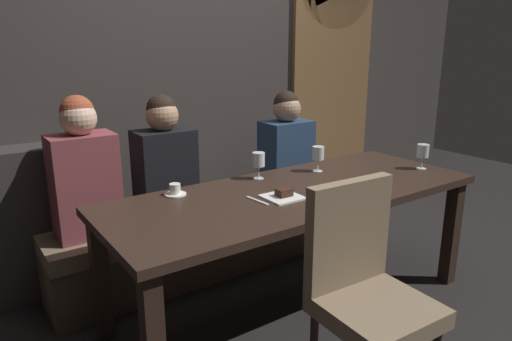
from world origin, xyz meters
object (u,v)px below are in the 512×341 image
Objects in this scene: diner_redhead at (84,171)px; wine_glass_end_left at (318,154)px; chair_near_side at (364,281)px; wine_glass_near_left at (423,152)px; dining_table at (296,204)px; dessert_plate at (283,195)px; banquette_bench at (232,233)px; wine_glass_end_right at (259,161)px; diner_far_end at (286,146)px; fork_on_table at (257,201)px; espresso_cup at (175,190)px; diner_bearded at (165,161)px.

wine_glass_end_left is at bearing -20.94° from diner_redhead.
chair_near_side is 1.66m from diner_redhead.
dining_table is at bearing 172.64° from wine_glass_near_left.
chair_near_side is (-0.22, -0.72, -0.09)m from dining_table.
dessert_plate is at bearing -155.16° from dining_table.
wine_glass_near_left is at bearing -40.55° from banquette_bench.
banquette_bench is 15.24× the size of wine_glass_end_right.
diner_far_end reaches higher than wine_glass_near_left.
dessert_plate is (-0.63, -0.76, -0.06)m from diner_far_end.
dessert_plate is at bearing -105.39° from wine_glass_end_right.
wine_glass_end_left is at bearing -53.05° from banquette_bench.
wine_glass_near_left is 1.10m from wine_glass_end_right.
diner_redhead reaches higher than wine_glass_near_left.
dining_table is 0.85m from diner_far_end.
wine_glass_end_right is at bearing 48.00° from fork_on_table.
dessert_plate reaches higher than fork_on_table.
wine_glass_end_left is (0.58, 0.94, 0.29)m from chair_near_side.
wine_glass_end_right is 1.37× the size of espresso_cup.
diner_bearded is at bearing 122.87° from dining_table.
espresso_cup is (-0.60, 0.31, 0.11)m from dining_table.
espresso_cup is 0.46m from fork_on_table.
diner_redhead reaches higher than diner_far_end.
diner_bearded is 4.65× the size of fork_on_table.
wine_glass_near_left is at bearing -2.80° from dessert_plate.
diner_redhead is at bearing 117.36° from chair_near_side.
espresso_cup reaches higher than banquette_bench.
banquette_bench is 3.28× the size of diner_far_end.
chair_near_side is 1.20× the size of diner_redhead.
diner_redhead is at bearing 156.16° from wine_glass_near_left.
chair_near_side is at bearing -153.21° from wine_glass_near_left.
banquette_bench is at bearing 90.00° from dining_table.
wine_glass_end_left is 0.69m from wine_glass_near_left.
diner_bearded reaches higher than wine_glass_end_left.
wine_glass_near_left is 1.00× the size of wine_glass_end_right.
banquette_bench is at bearing 83.00° from wine_glass_end_right.
diner_far_end reaches higher than banquette_bench.
chair_near_side is (-0.22, -1.42, 0.33)m from banquette_bench.
wine_glass_near_left and wine_glass_end_right have the same top height.
chair_near_side is 1.24× the size of diner_bearded.
banquette_bench is 0.94m from dessert_plate.
chair_near_side is at bearing -62.64° from diner_redhead.
wine_glass_near_left is (0.60, -0.35, -0.00)m from wine_glass_end_left.
diner_far_end is (0.95, -0.04, -0.01)m from diner_bearded.
wine_glass_end_right is (0.17, 1.02, 0.29)m from chair_near_side.
fork_on_table is at bearing -48.64° from diner_redhead.
wine_glass_near_left reaches higher than dining_table.
banquette_bench is at bearing 178.84° from diner_far_end.
wine_glass_near_left is (1.18, 0.60, 0.29)m from chair_near_side.
espresso_cup is at bearing 179.67° from wine_glass_end_right.
diner_redhead reaches higher than chair_near_side.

